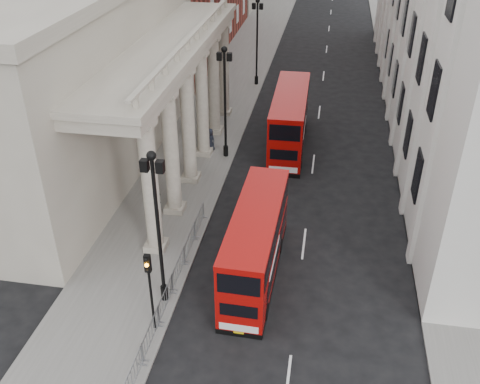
{
  "coord_description": "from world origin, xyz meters",
  "views": [
    {
      "loc": [
        6.59,
        -15.37,
        18.68
      ],
      "look_at": [
        2.08,
        10.76,
        2.66
      ],
      "focal_mm": 40.0,
      "sensor_mm": 36.0,
      "label": 1
    }
  ],
  "objects_px": {
    "pedestrian_b": "(151,176)",
    "pedestrian_a": "(156,198)",
    "lamp_post_mid": "(225,96)",
    "bus_far": "(290,119)",
    "lamp_post_south": "(157,220)",
    "bus_near": "(256,243)",
    "traffic_light": "(149,279)",
    "lamp_post_north": "(257,36)",
    "pedestrian_c": "(210,140)"
  },
  "relations": [
    {
      "from": "lamp_post_south",
      "to": "lamp_post_mid",
      "type": "height_order",
      "value": "same"
    },
    {
      "from": "lamp_post_north",
      "to": "bus_far",
      "type": "height_order",
      "value": "lamp_post_north"
    },
    {
      "from": "lamp_post_south",
      "to": "bus_far",
      "type": "relative_size",
      "value": 0.82
    },
    {
      "from": "lamp_post_south",
      "to": "traffic_light",
      "type": "height_order",
      "value": "lamp_post_south"
    },
    {
      "from": "bus_near",
      "to": "pedestrian_c",
      "type": "relative_size",
      "value": 5.18
    },
    {
      "from": "bus_far",
      "to": "pedestrian_b",
      "type": "relative_size",
      "value": 6.05
    },
    {
      "from": "lamp_post_north",
      "to": "bus_far",
      "type": "relative_size",
      "value": 0.82
    },
    {
      "from": "lamp_post_south",
      "to": "bus_far",
      "type": "distance_m",
      "value": 19.35
    },
    {
      "from": "lamp_post_south",
      "to": "lamp_post_north",
      "type": "height_order",
      "value": "same"
    },
    {
      "from": "pedestrian_b",
      "to": "lamp_post_mid",
      "type": "bearing_deg",
      "value": -154.19
    },
    {
      "from": "pedestrian_c",
      "to": "lamp_post_south",
      "type": "bearing_deg",
      "value": -60.52
    },
    {
      "from": "lamp_post_north",
      "to": "pedestrian_c",
      "type": "distance_m",
      "value": 15.88
    },
    {
      "from": "lamp_post_north",
      "to": "pedestrian_c",
      "type": "bearing_deg",
      "value": -95.0
    },
    {
      "from": "traffic_light",
      "to": "pedestrian_c",
      "type": "bearing_deg",
      "value": 94.41
    },
    {
      "from": "lamp_post_north",
      "to": "pedestrian_b",
      "type": "height_order",
      "value": "lamp_post_north"
    },
    {
      "from": "pedestrian_c",
      "to": "lamp_post_mid",
      "type": "bearing_deg",
      "value": -1.53
    },
    {
      "from": "bus_far",
      "to": "lamp_post_north",
      "type": "bearing_deg",
      "value": 107.64
    },
    {
      "from": "bus_far",
      "to": "pedestrian_b",
      "type": "bearing_deg",
      "value": -137.58
    },
    {
      "from": "lamp_post_south",
      "to": "lamp_post_north",
      "type": "distance_m",
      "value": 32.0
    },
    {
      "from": "pedestrian_b",
      "to": "pedestrian_c",
      "type": "bearing_deg",
      "value": -141.5
    },
    {
      "from": "lamp_post_mid",
      "to": "pedestrian_a",
      "type": "relative_size",
      "value": 4.67
    },
    {
      "from": "lamp_post_mid",
      "to": "bus_near",
      "type": "relative_size",
      "value": 0.89
    },
    {
      "from": "lamp_post_mid",
      "to": "traffic_light",
      "type": "height_order",
      "value": "lamp_post_mid"
    },
    {
      "from": "bus_near",
      "to": "pedestrian_a",
      "type": "height_order",
      "value": "bus_near"
    },
    {
      "from": "lamp_post_south",
      "to": "lamp_post_mid",
      "type": "xyz_separation_m",
      "value": [
        0.0,
        16.0,
        0.0
      ]
    },
    {
      "from": "lamp_post_north",
      "to": "bus_far",
      "type": "xyz_separation_m",
      "value": [
        4.49,
        -13.36,
        -2.62
      ]
    },
    {
      "from": "lamp_post_mid",
      "to": "pedestrian_b",
      "type": "height_order",
      "value": "lamp_post_mid"
    },
    {
      "from": "traffic_light",
      "to": "lamp_post_south",
      "type": "bearing_deg",
      "value": 92.84
    },
    {
      "from": "bus_near",
      "to": "pedestrian_b",
      "type": "relative_size",
      "value": 5.55
    },
    {
      "from": "pedestrian_a",
      "to": "pedestrian_b",
      "type": "xyz_separation_m",
      "value": [
        -1.23,
        2.66,
        -0.05
      ]
    },
    {
      "from": "traffic_light",
      "to": "pedestrian_a",
      "type": "xyz_separation_m",
      "value": [
        -2.95,
        9.9,
        -2.1
      ]
    },
    {
      "from": "pedestrian_a",
      "to": "pedestrian_c",
      "type": "distance_m",
      "value": 8.91
    },
    {
      "from": "lamp_post_south",
      "to": "bus_near",
      "type": "xyz_separation_m",
      "value": [
        4.2,
        2.81,
        -2.81
      ]
    },
    {
      "from": "bus_near",
      "to": "bus_far",
      "type": "xyz_separation_m",
      "value": [
        0.29,
        15.83,
        0.19
      ]
    },
    {
      "from": "pedestrian_a",
      "to": "pedestrian_c",
      "type": "bearing_deg",
      "value": 92.83
    },
    {
      "from": "pedestrian_a",
      "to": "bus_far",
      "type": "bearing_deg",
      "value": 68.28
    },
    {
      "from": "pedestrian_b",
      "to": "pedestrian_a",
      "type": "bearing_deg",
      "value": 87.44
    },
    {
      "from": "bus_far",
      "to": "pedestrian_a",
      "type": "xyz_separation_m",
      "value": [
        -7.34,
        -10.76,
        -1.28
      ]
    },
    {
      "from": "lamp_post_south",
      "to": "pedestrian_c",
      "type": "distance_m",
      "value": 17.17
    },
    {
      "from": "lamp_post_mid",
      "to": "pedestrian_b",
      "type": "bearing_deg",
      "value": -126.81
    },
    {
      "from": "bus_near",
      "to": "pedestrian_b",
      "type": "bearing_deg",
      "value": 138.24
    },
    {
      "from": "bus_far",
      "to": "pedestrian_c",
      "type": "height_order",
      "value": "bus_far"
    },
    {
      "from": "lamp_post_north",
      "to": "bus_near",
      "type": "bearing_deg",
      "value": -81.81
    },
    {
      "from": "pedestrian_b",
      "to": "lamp_post_south",
      "type": "bearing_deg",
      "value": 83.8
    },
    {
      "from": "pedestrian_b",
      "to": "traffic_light",
      "type": "bearing_deg",
      "value": 81.04
    },
    {
      "from": "lamp_post_south",
      "to": "bus_near",
      "type": "distance_m",
      "value": 5.78
    },
    {
      "from": "traffic_light",
      "to": "pedestrian_a",
      "type": "height_order",
      "value": "traffic_light"
    },
    {
      "from": "traffic_light",
      "to": "pedestrian_b",
      "type": "height_order",
      "value": "traffic_light"
    },
    {
      "from": "lamp_post_north",
      "to": "bus_near",
      "type": "relative_size",
      "value": 0.89
    },
    {
      "from": "lamp_post_north",
      "to": "pedestrian_b",
      "type": "xyz_separation_m",
      "value": [
        -4.08,
        -21.46,
        -3.95
      ]
    }
  ]
}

